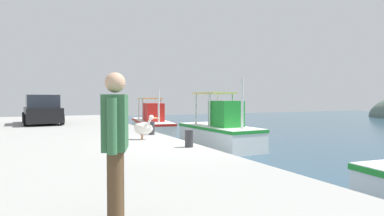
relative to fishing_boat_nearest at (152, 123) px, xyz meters
name	(u,v)px	position (x,y,z in m)	size (l,w,h in m)	color
quay_pier	(6,170)	(9.47, -6.88, -0.24)	(36.00, 10.00, 0.80)	#9E9E99
fishing_boat_nearest	(152,123)	(0.00, 0.00, 0.00)	(6.32, 2.52, 2.69)	white
fishing_boat_second	(220,131)	(6.54, 1.00, 0.08)	(4.67, 1.91, 2.96)	white
pelican	(143,128)	(8.31, -3.01, 0.56)	(0.71, 0.91, 0.82)	tan
fisherman_standing	(116,140)	(14.96, -5.31, 1.07)	(0.61, 0.37, 1.65)	#4C3823
parked_car	(42,111)	(-0.40, -6.08, 0.88)	(4.22, 2.11, 1.57)	black
mooring_bollard_nearest	(110,117)	(-1.02, -2.33, 0.40)	(0.24, 0.24, 0.46)	#333338
mooring_bollard_second	(152,128)	(7.11, -2.33, 0.42)	(0.22, 0.22, 0.51)	#333338
mooring_bollard_third	(189,138)	(10.46, -2.33, 0.41)	(0.24, 0.24, 0.49)	#333338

